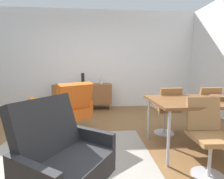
# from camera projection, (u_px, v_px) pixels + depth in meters

# --- Properties ---
(ground_plane) EXTENTS (8.32, 8.32, 0.00)m
(ground_plane) POSITION_uv_depth(u_px,v_px,m) (82.00, 146.00, 2.56)
(ground_plane) COLOR brown
(wall_back) EXTENTS (6.80, 0.12, 2.80)m
(wall_back) POSITION_uv_depth(u_px,v_px,m) (88.00, 60.00, 4.94)
(wall_back) COLOR white
(wall_back) RESTS_ON ground_plane
(sideboard) EXTENTS (1.60, 0.45, 0.72)m
(sideboard) POSITION_uv_depth(u_px,v_px,m) (83.00, 94.00, 4.75)
(sideboard) COLOR brown
(sideboard) RESTS_ON ground_plane
(vase_cobalt) EXTENTS (0.09, 0.09, 0.28)m
(vase_cobalt) POSITION_uv_depth(u_px,v_px,m) (101.00, 80.00, 4.75)
(vase_cobalt) COLOR beige
(vase_cobalt) RESTS_ON sideboard
(vase_sculptural_dark) EXTENTS (0.09, 0.09, 0.30)m
(vase_sculptural_dark) POSITION_uv_depth(u_px,v_px,m) (83.00, 79.00, 4.70)
(vase_sculptural_dark) COLOR black
(vase_sculptural_dark) RESTS_ON sideboard
(dining_table) EXTENTS (1.60, 0.90, 0.74)m
(dining_table) POSITION_uv_depth(u_px,v_px,m) (207.00, 102.00, 2.41)
(dining_table) COLOR brown
(dining_table) RESTS_ON ground_plane
(wooden_bowl_on_table) EXTENTS (0.26, 0.26, 0.06)m
(wooden_bowl_on_table) POSITION_uv_depth(u_px,v_px,m) (219.00, 98.00, 2.37)
(wooden_bowl_on_table) COLOR brown
(wooden_bowl_on_table) RESTS_ON dining_table
(dining_chair_back_left) EXTENTS (0.42, 0.45, 0.86)m
(dining_chair_back_left) POSITION_uv_depth(u_px,v_px,m) (167.00, 109.00, 2.96)
(dining_chair_back_left) COLOR #9E7042
(dining_chair_back_left) RESTS_ON ground_plane
(dining_chair_front_left) EXTENTS (0.42, 0.44, 0.86)m
(dining_chair_front_left) POSITION_uv_depth(u_px,v_px,m) (208.00, 134.00, 1.86)
(dining_chair_front_left) COLOR #9E7042
(dining_chair_front_left) RESTS_ON ground_plane
(dining_chair_back_right) EXTENTS (0.41, 0.43, 0.86)m
(dining_chair_back_right) POSITION_uv_depth(u_px,v_px,m) (204.00, 108.00, 3.02)
(dining_chair_back_right) COLOR #9E7042
(dining_chair_back_right) RESTS_ON ground_plane
(lounge_chair_red) EXTENTS (0.90, 0.90, 0.95)m
(lounge_chair_red) POSITION_uv_depth(u_px,v_px,m) (70.00, 109.00, 2.97)
(lounge_chair_red) COLOR #D85919
(lounge_chair_red) RESTS_ON ground_plane
(armchair_black_shell) EXTENTS (0.89, 0.90, 0.95)m
(armchair_black_shell) POSITION_uv_depth(u_px,v_px,m) (62.00, 156.00, 1.40)
(armchair_black_shell) COLOR #262628
(armchair_black_shell) RESTS_ON ground_plane
(side_table_round) EXTENTS (0.44, 0.44, 0.52)m
(side_table_round) POSITION_uv_depth(u_px,v_px,m) (33.00, 113.00, 3.23)
(side_table_round) COLOR white
(side_table_round) RESTS_ON ground_plane
(fruit_bowl) EXTENTS (0.20, 0.20, 0.11)m
(fruit_bowl) POSITION_uv_depth(u_px,v_px,m) (33.00, 101.00, 3.19)
(fruit_bowl) COLOR #262628
(fruit_bowl) RESTS_ON side_table_round
(area_rug) EXTENTS (2.20, 1.70, 0.01)m
(area_rug) POSITION_uv_depth(u_px,v_px,m) (69.00, 157.00, 2.26)
(area_rug) COLOR gray
(area_rug) RESTS_ON ground_plane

